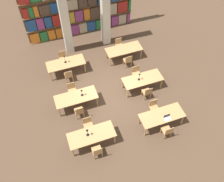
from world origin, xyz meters
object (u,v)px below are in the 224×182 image
object	(u,v)px
chair_0	(97,151)
laptop	(167,118)
chair_11	(119,45)
chair_9	(63,58)
reading_table_0	(91,136)
chair_7	(136,73)
desk_lamp_3	(65,58)
reading_table_5	(124,50)
reading_table_2	(76,98)
reading_table_3	(142,80)
chair_8	(69,75)
desk_lamp_2	(139,75)
desk_lamp_1	(82,92)
chair_3	(154,107)
chair_4	(79,111)
reading_table_1	(162,116)
chair_2	(167,131)
chair_1	(88,124)
chair_10	(128,60)
chair_5	(72,90)
desk_lamp_0	(87,131)
reading_table_4	(66,64)
chair_6	(147,92)

from	to	relation	value
chair_0	laptop	size ratio (longest dim) A/B	2.72
chair_11	chair_9	bearing A→B (deg)	-0.53
reading_table_0	chair_7	world-z (taller)	chair_7
laptop	desk_lamp_3	world-z (taller)	desk_lamp_3
chair_7	reading_table_5	distance (m)	1.78
reading_table_2	reading_table_3	bearing A→B (deg)	-0.60
reading_table_0	desk_lamp_3	size ratio (longest dim) A/B	4.24
reading_table_3	reading_table_0	bearing A→B (deg)	-147.27
chair_9	chair_8	bearing A→B (deg)	90.00
reading_table_3	desk_lamp_2	size ratio (longest dim) A/B	4.49
desk_lamp_1	chair_7	bearing A→B (deg)	11.94
chair_7	chair_9	distance (m)	4.33
chair_3	chair_4	distance (m)	3.65
laptop	chair_8	size ratio (longest dim) A/B	0.37
laptop	desk_lamp_3	xyz separation A→B (m)	(-3.59, 5.17, 0.29)
laptop	chair_9	distance (m)	6.88
reading_table_1	desk_lamp_1	bearing A→B (deg)	143.05
desk_lamp_3	chair_11	size ratio (longest dim) A/B	0.57
chair_2	reading_table_3	distance (m)	3.09
chair_2	reading_table_1	bearing A→B (deg)	86.49
chair_8	desk_lamp_3	distance (m)	0.97
chair_1	chair_10	world-z (taller)	same
reading_table_2	chair_5	size ratio (longest dim) A/B	2.42
chair_2	desk_lamp_0	bearing A→B (deg)	165.71
reading_table_0	reading_table_3	distance (m)	4.13
reading_table_0	reading_table_2	world-z (taller)	same
chair_0	reading_table_3	world-z (taller)	chair_0
reading_table_2	chair_4	bearing A→B (deg)	-93.92
reading_table_1	desk_lamp_0	bearing A→B (deg)	177.11
reading_table_2	chair_8	distance (m)	1.77
desk_lamp_1	chair_8	size ratio (longest dim) A/B	0.48
desk_lamp_2	reading_table_5	bearing A→B (deg)	87.11
laptop	chair_4	distance (m)	4.19
chair_2	desk_lamp_1	distance (m)	4.46
desk_lamp_1	chair_4	bearing A→B (deg)	-117.41
reading_table_4	chair_9	xyz separation A→B (m)	(-0.04, 0.71, -0.18)
chair_6	reading_table_5	distance (m)	3.20
reading_table_3	reading_table_5	bearing A→B (deg)	91.80
desk_lamp_3	chair_10	size ratio (longest dim) A/B	0.57
chair_5	chair_7	xyz separation A→B (m)	(3.59, -0.04, 0.00)
chair_10	chair_11	distance (m)	1.43
chair_2	chair_5	world-z (taller)	same
desk_lamp_2	desk_lamp_3	size ratio (longest dim) A/B	0.94
chair_2	chair_11	distance (m)	6.28
chair_0	reading_table_3	size ratio (longest dim) A/B	0.41
reading_table_0	chair_8	world-z (taller)	chair_8
chair_2	reading_table_2	world-z (taller)	chair_2
chair_4	chair_10	distance (m)	4.29
chair_10	chair_11	bearing A→B (deg)	90.00
reading_table_0	reading_table_3	xyz separation A→B (m)	(3.47, 2.23, 0.00)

